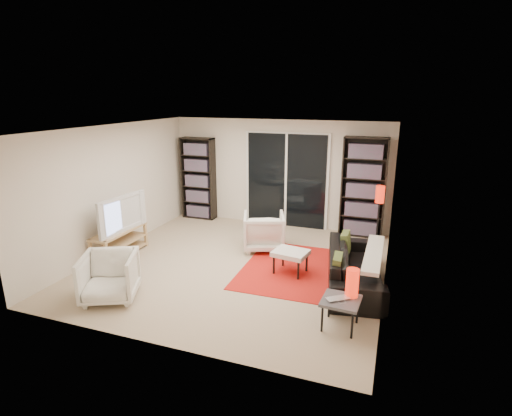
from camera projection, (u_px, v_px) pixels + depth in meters
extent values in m
plane|color=tan|center=(237.00, 265.00, 7.11)|extent=(5.00, 5.00, 0.00)
cube|color=silver|center=(278.00, 173.00, 9.04)|extent=(5.00, 0.02, 2.40)
cube|color=silver|center=(152.00, 253.00, 4.51)|extent=(5.00, 0.02, 2.40)
cube|color=silver|center=(115.00, 189.00, 7.59)|extent=(0.02, 5.00, 2.40)
cube|color=silver|center=(391.00, 214.00, 5.97)|extent=(0.02, 5.00, 2.40)
cube|color=white|center=(235.00, 128.00, 6.45)|extent=(5.00, 5.00, 0.02)
cube|color=white|center=(286.00, 181.00, 8.99)|extent=(1.92, 0.06, 2.16)
cube|color=black|center=(286.00, 181.00, 8.96)|extent=(1.80, 0.02, 2.10)
cube|color=white|center=(286.00, 181.00, 8.95)|extent=(0.05, 0.02, 2.10)
cube|color=black|center=(199.00, 179.00, 9.59)|extent=(0.80, 0.30, 1.95)
cube|color=#9B2A7F|center=(198.00, 179.00, 9.57)|extent=(0.70, 0.22, 1.85)
cube|color=black|center=(363.00, 188.00, 8.32)|extent=(0.90, 0.30, 2.10)
cube|color=#9B2A7F|center=(363.00, 188.00, 8.30)|extent=(0.80, 0.22, 2.00)
cube|color=tan|center=(119.00, 231.00, 7.41)|extent=(0.39, 1.23, 0.04)
cube|color=tan|center=(120.00, 243.00, 7.47)|extent=(0.39, 1.23, 0.03)
cube|color=tan|center=(121.00, 252.00, 7.52)|extent=(0.39, 1.23, 0.04)
cube|color=tan|center=(91.00, 253.00, 7.00)|extent=(0.05, 0.05, 0.50)
cube|color=tan|center=(131.00, 232.00, 8.04)|extent=(0.05, 0.05, 0.50)
cube|color=tan|center=(106.00, 255.00, 6.90)|extent=(0.05, 0.05, 0.50)
cube|color=tan|center=(145.00, 234.00, 7.94)|extent=(0.05, 0.05, 0.50)
imported|color=black|center=(118.00, 213.00, 7.30)|extent=(0.26, 1.17, 0.67)
cube|color=red|center=(292.00, 268.00, 6.96)|extent=(1.68, 2.24, 0.01)
imported|color=black|center=(355.00, 267.00, 6.32)|extent=(1.13, 2.16, 0.60)
imported|color=silver|center=(264.00, 231.00, 7.76)|extent=(0.99, 1.01, 0.72)
imported|color=silver|center=(109.00, 277.00, 5.85)|extent=(1.01, 1.02, 0.70)
cube|color=silver|center=(291.00, 253.00, 6.70)|extent=(0.62, 0.54, 0.08)
cylinder|color=black|center=(274.00, 265.00, 6.70)|extent=(0.04, 0.04, 0.32)
cylinder|color=black|center=(283.00, 258.00, 7.01)|extent=(0.04, 0.04, 0.32)
cylinder|color=black|center=(298.00, 271.00, 6.50)|extent=(0.04, 0.04, 0.32)
cylinder|color=black|center=(307.00, 263.00, 6.80)|extent=(0.04, 0.04, 0.32)
cube|color=#4B4A4F|center=(341.00, 301.00, 5.11)|extent=(0.50, 0.50, 0.04)
cylinder|color=black|center=(322.00, 318.00, 5.07)|extent=(0.03, 0.03, 0.38)
cylinder|color=black|center=(329.00, 304.00, 5.41)|extent=(0.03, 0.03, 0.38)
cylinder|color=black|center=(352.00, 325.00, 4.93)|extent=(0.03, 0.03, 0.38)
cylinder|color=black|center=(358.00, 310.00, 5.26)|extent=(0.03, 0.03, 0.38)
imported|color=silver|center=(340.00, 300.00, 5.06)|extent=(0.37, 0.34, 0.02)
cylinder|color=red|center=(352.00, 283.00, 5.15)|extent=(0.17, 0.17, 0.38)
cylinder|color=black|center=(376.00, 246.00, 7.97)|extent=(0.19, 0.19, 0.03)
cylinder|color=black|center=(377.00, 224.00, 7.85)|extent=(0.03, 0.03, 0.93)
cylinder|color=red|center=(380.00, 194.00, 7.68)|extent=(0.17, 0.17, 0.34)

